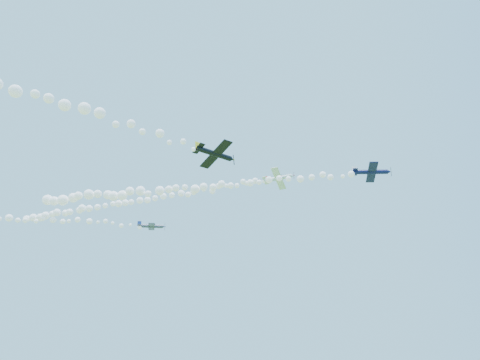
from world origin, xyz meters
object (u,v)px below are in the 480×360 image
(plane_white, at_px, (279,178))
(plane_black, at_px, (215,154))
(plane_navy, at_px, (372,172))
(plane_grey, at_px, (151,226))

(plane_white, bearing_deg, plane_black, -92.33)
(plane_white, xyz_separation_m, plane_black, (-3.00, -35.63, -12.71))
(plane_navy, bearing_deg, plane_white, 154.22)
(plane_navy, distance_m, plane_grey, 53.56)
(plane_navy, xyz_separation_m, plane_black, (-24.12, -28.12, -7.38))
(plane_white, bearing_deg, plane_grey, -172.81)
(plane_white, distance_m, plane_navy, 23.04)
(plane_grey, bearing_deg, plane_black, -77.15)
(plane_navy, height_order, plane_grey, plane_navy)
(plane_navy, relative_size, plane_grey, 1.22)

